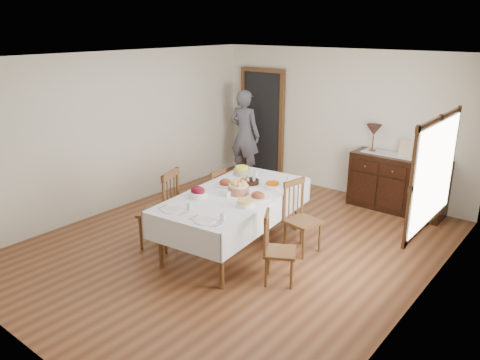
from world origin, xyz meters
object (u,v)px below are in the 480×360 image
Objects in this scene: chair_left_far at (212,197)px; person at (245,132)px; chair_left_near at (162,209)px; sideboard at (397,184)px; dining_table at (234,200)px; chair_right_near at (276,248)px; table_lamp at (374,131)px; chair_right_far at (300,216)px.

person is at bearing -159.84° from chair_left_far.
chair_left_near reaches higher than sideboard.
dining_table is 1.01m from chair_left_near.
person is (-1.83, 2.57, 0.24)m from dining_table.
chair_right_near is (1.77, 0.21, -0.12)m from chair_left_near.
sideboard is at bearing -3.19° from table_lamp.
chair_right_far is 2.34m from sideboard.
sideboard reaches higher than dining_table.
chair_left_near is 3.36m from person.
dining_table is 0.93m from chair_right_far.
dining_table is 2.70× the size of chair_left_far.
sideboard is 0.96m from table_lamp.
table_lamp is (1.53, 3.42, 0.72)m from chair_left_near.
chair_left_far is at bearing 35.73° from chair_right_near.
table_lamp is (-0.50, 0.03, 0.82)m from sideboard.
chair_left_far is at bearing -130.21° from sideboard.
table_lamp is at bearing 142.12° from chair_left_far.
chair_left_far is 2.96m from table_lamp.
chair_right_near is at bearing -94.70° from sideboard.
table_lamp is (0.73, 2.81, 0.58)m from dining_table.
chair_left_far is at bearing 146.81° from dining_table.
table_lamp reaches higher than chair_right_far.
dining_table is at bearing 37.88° from chair_right_near.
chair_right_far is 2.45m from table_lamp.
person is at bearing -174.60° from table_lamp.
sideboard is at bearing 129.35° from chair_left_near.
dining_table is 2.75× the size of chair_right_near.
person is at bearing 13.67° from chair_right_near.
chair_left_near is at bearing 135.45° from chair_right_far.
chair_left_near is at bearing -114.15° from table_lamp.
chair_left_near reaches higher than chair_left_far.
chair_right_near reaches higher than dining_table.
chair_right_near is 4.12m from person.
sideboard is at bearing 59.91° from dining_table.
chair_left_near is 1.23× the size of chair_left_far.
chair_left_near is 1.13× the size of chair_right_far.
person is at bearing 178.44° from chair_left_near.
chair_left_far is 1.98× the size of table_lamp.
table_lamp reaches higher than dining_table.
chair_left_far is 0.91× the size of chair_right_far.
chair_left_near is 1.91m from chair_right_far.
chair_left_far is 2.46m from person.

